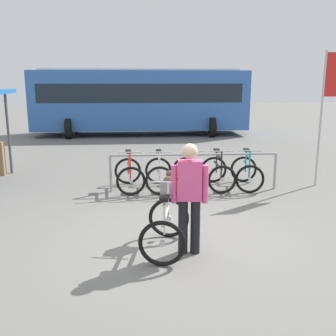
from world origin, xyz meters
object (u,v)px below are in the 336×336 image
at_px(racked_bike_red, 129,174).
at_px(racked_bike_white, 159,174).
at_px(racked_bike_teal, 247,172).
at_px(person_with_featured_bike, 190,194).
at_px(racked_bike_black, 218,173).
at_px(banner_flag, 328,93).
at_px(racked_bike_yellow, 189,173).
at_px(bus_distant, 141,98).
at_px(featured_bicycle, 166,217).

height_order(racked_bike_red, racked_bike_white, same).
bearing_deg(racked_bike_teal, racked_bike_red, 176.00).
relative_size(racked_bike_red, person_with_featured_bike, 0.68).
height_order(racked_bike_black, banner_flag, banner_flag).
xyz_separation_m(racked_bike_white, banner_flag, (3.98, -0.19, 1.86)).
bearing_deg(banner_flag, racked_bike_white, 177.22).
bearing_deg(person_with_featured_bike, racked_bike_white, 90.61).
relative_size(racked_bike_yellow, bus_distant, 0.11).
xyz_separation_m(racked_bike_teal, bus_distant, (-1.84, 10.04, 1.37)).
distance_m(racked_bike_white, bus_distant, 9.99).
bearing_deg(featured_bicycle, person_with_featured_bike, -39.79).
xyz_separation_m(racked_bike_yellow, person_with_featured_bike, (-0.66, -3.49, 0.54)).
bearing_deg(person_with_featured_bike, racked_bike_teal, 58.79).
distance_m(bus_distant, banner_flag, 10.76).
distance_m(racked_bike_yellow, racked_bike_black, 0.70).
height_order(racked_bike_yellow, bus_distant, bus_distant).
distance_m(racked_bike_red, featured_bicycle, 3.37).
height_order(racked_bike_black, featured_bicycle, featured_bicycle).
xyz_separation_m(racked_bike_red, featured_bicycle, (0.43, -3.34, 0.12)).
bearing_deg(person_with_featured_bike, featured_bicycle, 140.21).
distance_m(racked_bike_black, featured_bicycle, 3.60).
xyz_separation_m(racked_bike_black, person_with_featured_bike, (-1.36, -3.44, 0.54)).
distance_m(racked_bike_black, person_with_featured_bike, 3.74).
bearing_deg(racked_bike_white, banner_flag, -2.78).
relative_size(racked_bike_yellow, racked_bike_black, 0.99).
height_order(featured_bicycle, banner_flag, banner_flag).
bearing_deg(banner_flag, racked_bike_yellow, 177.48).
height_order(racked_bike_red, racked_bike_yellow, same).
relative_size(featured_bicycle, banner_flag, 0.39).
height_order(racked_bike_black, person_with_featured_bike, person_with_featured_bike).
bearing_deg(bus_distant, racked_bike_black, -83.47).
height_order(racked_bike_white, racked_bike_teal, same).
relative_size(racked_bike_red, featured_bicycle, 0.89).
distance_m(racked_bike_red, bus_distant, 9.98).
relative_size(racked_bike_white, racked_bike_black, 1.01).
distance_m(racked_bike_teal, featured_bicycle, 3.93).
xyz_separation_m(racked_bike_teal, featured_bicycle, (-2.36, -3.14, 0.12)).
bearing_deg(racked_bike_yellow, person_with_featured_bike, -100.71).
height_order(racked_bike_red, banner_flag, banner_flag).
xyz_separation_m(racked_bike_red, racked_bike_black, (2.09, -0.15, -0.00)).
bearing_deg(person_with_featured_bike, racked_bike_yellow, 79.29).
bearing_deg(racked_bike_teal, racked_bike_white, 176.00).
xyz_separation_m(racked_bike_white, bus_distant, (0.25, 9.89, 1.37)).
bearing_deg(bus_distant, person_with_featured_bike, -90.92).
relative_size(person_with_featured_bike, banner_flag, 0.51).
bearing_deg(racked_bike_red, bus_distant, 84.48).
bearing_deg(banner_flag, racked_bike_red, 177.04).
xyz_separation_m(racked_bike_red, racked_bike_teal, (2.79, -0.20, -0.00)).
relative_size(featured_bicycle, bus_distant, 0.12).
height_order(person_with_featured_bike, banner_flag, banner_flag).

